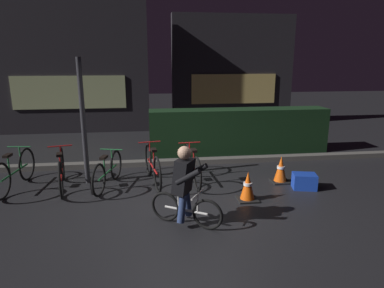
{
  "coord_description": "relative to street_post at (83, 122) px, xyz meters",
  "views": [
    {
      "loc": [
        -0.6,
        -5.57,
        2.46
      ],
      "look_at": [
        0.2,
        0.6,
        0.9
      ],
      "focal_mm": 31.46,
      "sensor_mm": 36.0,
      "label": 1
    }
  ],
  "objects": [
    {
      "name": "traffic_cone_near",
      "position": [
        3.01,
        -1.3,
        -1.0
      ],
      "size": [
        0.36,
        0.36,
        0.54
      ],
      "color": "black",
      "rests_on": "ground"
    },
    {
      "name": "parked_bike_center_left",
      "position": [
        0.46,
        -0.32,
        -0.93
      ],
      "size": [
        0.5,
        1.52,
        0.72
      ],
      "rotation": [
        0.0,
        0.0,
        1.32
      ],
      "color": "black",
      "rests_on": "ground"
    },
    {
      "name": "parked_bike_right_mid",
      "position": [
        2.14,
        -0.24,
        -0.9
      ],
      "size": [
        0.46,
        1.7,
        0.78
      ],
      "rotation": [
        0.0,
        0.0,
        1.64
      ],
      "color": "black",
      "rests_on": "ground"
    },
    {
      "name": "blue_crate",
      "position": [
        4.28,
        -0.9,
        -1.11
      ],
      "size": [
        0.5,
        0.41,
        0.3
      ],
      "primitive_type": "cube",
      "rotation": [
        0.0,
        0.0,
        -0.23
      ],
      "color": "#193DB7",
      "rests_on": "ground"
    },
    {
      "name": "cyclist",
      "position": [
        1.79,
        -2.06,
        -0.63
      ],
      "size": [
        1.04,
        0.7,
        1.25
      ],
      "rotation": [
        0.0,
        0.0,
        -0.54
      ],
      "color": "black",
      "rests_on": "ground"
    },
    {
      "name": "traffic_cone_far",
      "position": [
        3.95,
        -0.49,
        -0.99
      ],
      "size": [
        0.36,
        0.36,
        0.56
      ],
      "color": "black",
      "rests_on": "ground"
    },
    {
      "name": "sidewalk_curb",
      "position": [
        1.89,
        1.0,
        -1.2
      ],
      "size": [
        12.0,
        0.24,
        0.12
      ],
      "primitive_type": "cube",
      "color": "#56544F",
      "rests_on": "ground"
    },
    {
      "name": "storefront_left",
      "position": [
        -1.33,
        5.3,
        0.92
      ],
      "size": [
        5.31,
        0.54,
        4.39
      ],
      "color": "#262328",
      "rests_on": "ground"
    },
    {
      "name": "storefront_right",
      "position": [
        4.51,
        6.0,
        0.78
      ],
      "size": [
        4.6,
        0.54,
        4.1
      ],
      "color": "#262328",
      "rests_on": "ground"
    },
    {
      "name": "parked_bike_leftmost",
      "position": [
        -1.32,
        -0.2,
        -0.9
      ],
      "size": [
        0.46,
        1.72,
        0.79
      ],
      "rotation": [
        0.0,
        0.0,
        1.47
      ],
      "color": "black",
      "rests_on": "ground"
    },
    {
      "name": "ground_plane",
      "position": [
        1.89,
        -1.2,
        -1.26
      ],
      "size": [
        40.0,
        40.0,
        0.0
      ],
      "primitive_type": "plane",
      "color": "black"
    },
    {
      "name": "hedge_row",
      "position": [
        3.69,
        1.9,
        -0.66
      ],
      "size": [
        4.8,
        0.7,
        1.19
      ],
      "primitive_type": "cube",
      "color": "black",
      "rests_on": "ground"
    },
    {
      "name": "parked_bike_center_right",
      "position": [
        1.33,
        -0.18,
        -0.89
      ],
      "size": [
        0.46,
        1.74,
        0.81
      ],
      "rotation": [
        0.0,
        0.0,
        1.73
      ],
      "color": "black",
      "rests_on": "ground"
    },
    {
      "name": "street_post",
      "position": [
        0.0,
        0.0,
        0.0
      ],
      "size": [
        0.1,
        0.1,
        2.52
      ],
      "primitive_type": "cylinder",
      "color": "#2D2D33",
      "rests_on": "ground"
    },
    {
      "name": "parked_bike_left_mid",
      "position": [
        -0.43,
        -0.29,
        -0.9
      ],
      "size": [
        0.48,
        1.72,
        0.8
      ],
      "rotation": [
        0.0,
        0.0,
        1.77
      ],
      "color": "black",
      "rests_on": "ground"
    }
  ]
}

